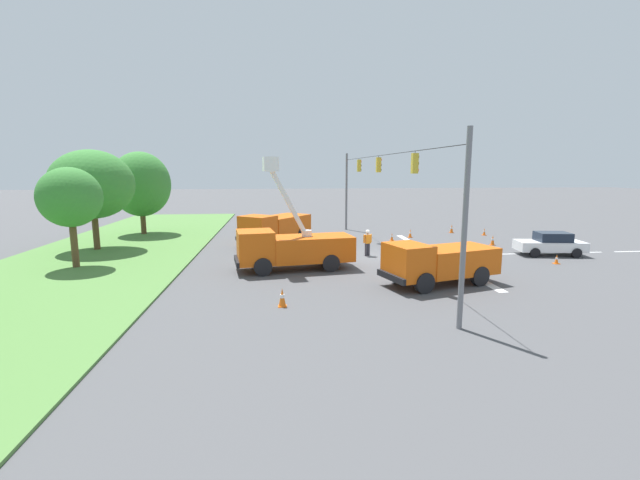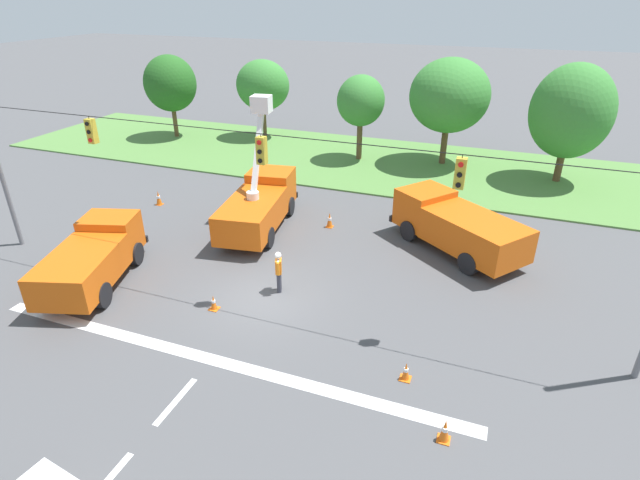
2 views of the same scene
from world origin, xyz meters
TOP-DOWN VIEW (x-y plane):
  - ground_plane at (0.00, 0.00)m, footprint 200.00×200.00m
  - grass_verge at (0.00, 18.00)m, footprint 56.00×12.00m
  - lane_markings at (0.00, -5.52)m, footprint 17.60×15.25m
  - signal_gantry at (-0.02, -0.00)m, footprint 26.20×0.33m
  - tree_far_west at (-17.35, 18.83)m, footprint 4.09×4.01m
  - tree_west at (-10.48, 21.27)m, footprint 4.25×3.75m
  - tree_centre at (-1.60, 18.32)m, footprint 3.23×3.48m
  - tree_east at (4.12, 19.41)m, footprint 5.22×5.66m
  - tree_far_east at (11.41, 18.34)m, footprint 4.78×5.03m
  - utility_truck_bucket_lift at (-3.10, 5.75)m, footprint 3.36×7.01m
  - utility_truck_support_near at (6.50, 6.76)m, footprint 6.81×5.98m
  - utility_truck_support_far at (-7.05, -1.46)m, footprint 3.97×6.30m
  - road_worker at (0.35, 0.60)m, footprint 0.37×0.61m
  - traffic_cone_foreground_left at (-9.83, 6.40)m, footprint 0.36×0.36m
  - traffic_cone_near_bucket at (7.69, -4.66)m, footprint 0.36×0.36m
  - traffic_cone_lane_edge_a at (-1.45, -1.47)m, footprint 0.36×0.36m
  - traffic_cone_lane_edge_b at (0.22, 7.02)m, footprint 0.36×0.36m
  - traffic_cone_far_right at (6.21, -2.67)m, footprint 0.36×0.36m

SIDE VIEW (x-z plane):
  - ground_plane at x=0.00m, z-range 0.00..0.00m
  - lane_markings at x=0.00m, z-range 0.00..0.01m
  - grass_verge at x=0.00m, z-range 0.00..0.10m
  - traffic_cone_lane_edge_a at x=-1.45m, z-range -0.01..0.60m
  - traffic_cone_far_right at x=6.21m, z-range -0.01..0.62m
  - traffic_cone_near_bucket at x=7.69m, z-range -0.01..0.72m
  - traffic_cone_lane_edge_b at x=0.22m, z-range 0.00..0.78m
  - traffic_cone_foreground_left at x=-9.83m, z-range 0.00..0.81m
  - road_worker at x=0.35m, z-range 0.11..1.88m
  - utility_truck_support_far at x=-7.05m, z-range 0.09..2.27m
  - utility_truck_support_near at x=6.50m, z-range 0.12..2.41m
  - utility_truck_bucket_lift at x=-3.10m, z-range -1.83..4.59m
  - tree_centre at x=-1.60m, z-range 1.20..7.07m
  - tree_west at x=-10.48m, z-range 1.11..7.23m
  - tree_far_west at x=-17.35m, z-range 1.06..7.51m
  - signal_gantry at x=-0.02m, z-range 0.83..8.03m
  - tree_far_east at x=11.41m, z-range 0.82..8.06m
  - tree_east at x=4.12m, z-range 1.14..8.23m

